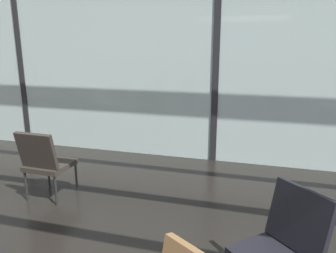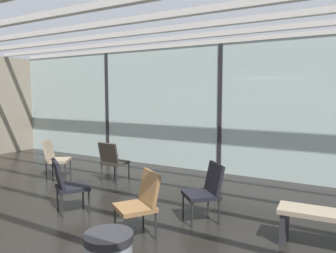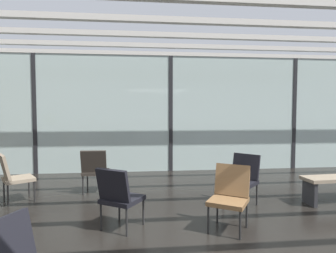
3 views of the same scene
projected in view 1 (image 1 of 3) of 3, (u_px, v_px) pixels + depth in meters
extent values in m
cube|color=#A3B7B2|center=(216.00, 63.00, 5.00)|extent=(14.00, 0.08, 3.08)
cube|color=black|center=(22.00, 60.00, 5.93)|extent=(0.10, 0.12, 3.08)
cube|color=black|center=(216.00, 63.00, 5.00)|extent=(0.10, 0.12, 3.08)
ellipsoid|color=silver|center=(281.00, 34.00, 10.57)|extent=(13.96, 4.25, 4.25)
sphere|color=#9D9DA0|center=(100.00, 35.00, 12.28)|extent=(2.34, 2.34, 2.34)
sphere|color=black|center=(148.00, 22.00, 9.69)|extent=(0.28, 0.28, 0.28)
sphere|color=black|center=(177.00, 21.00, 9.45)|extent=(0.28, 0.28, 0.28)
sphere|color=black|center=(209.00, 21.00, 9.21)|extent=(0.28, 0.28, 0.28)
sphere|color=black|center=(241.00, 20.00, 8.97)|extent=(0.28, 0.28, 0.28)
sphere|color=black|center=(276.00, 19.00, 8.73)|extent=(0.28, 0.28, 0.28)
sphere|color=black|center=(313.00, 19.00, 8.49)|extent=(0.28, 0.28, 0.28)
cube|color=black|center=(299.00, 218.00, 2.32)|extent=(0.44, 0.44, 0.44)
cube|color=#28231E|center=(50.00, 165.00, 4.02)|extent=(0.50, 0.50, 0.06)
cube|color=#28231E|center=(37.00, 151.00, 3.76)|extent=(0.48, 0.16, 0.44)
cylinder|color=black|center=(76.00, 177.00, 4.20)|extent=(0.03, 0.03, 0.37)
cylinder|color=black|center=(49.00, 173.00, 4.33)|extent=(0.03, 0.03, 0.37)
cylinder|color=black|center=(56.00, 191.00, 3.82)|extent=(0.03, 0.03, 0.37)
cylinder|color=black|center=(26.00, 186.00, 3.94)|extent=(0.03, 0.03, 0.37)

